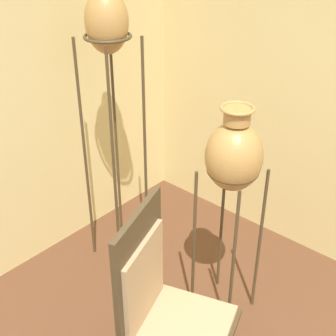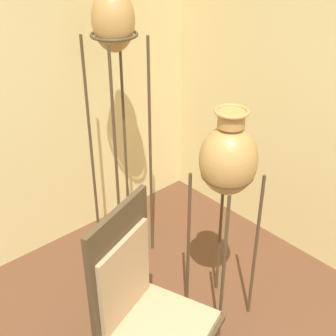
{
  "view_description": "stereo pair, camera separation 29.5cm",
  "coord_description": "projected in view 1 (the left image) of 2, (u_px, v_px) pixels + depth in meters",
  "views": [
    {
      "loc": [
        -0.72,
        -0.45,
        2.39
      ],
      "look_at": [
        1.19,
        1.24,
        0.91
      ],
      "focal_mm": 50.0,
      "sensor_mm": 36.0,
      "label": 1
    },
    {
      "loc": [
        -0.52,
        -0.66,
        2.39
      ],
      "look_at": [
        1.19,
        1.24,
        0.91
      ],
      "focal_mm": 50.0,
      "sensor_mm": 36.0,
      "label": 2
    }
  ],
  "objects": [
    {
      "name": "chair",
      "position": [
        164.0,
        306.0,
        2.33
      ],
      "size": [
        0.65,
        0.63,
        1.16
      ],
      "rotation": [
        0.0,
        0.0,
        0.34
      ],
      "color": "#473823",
      "rests_on": "ground_plane"
    },
    {
      "name": "vase_stand_tall",
      "position": [
        107.0,
        33.0,
        2.81
      ],
      "size": [
        0.31,
        0.31,
        2.04
      ],
      "color": "#473823",
      "rests_on": "ground_plane"
    },
    {
      "name": "vase_stand_medium",
      "position": [
        234.0,
        158.0,
        2.59
      ],
      "size": [
        0.32,
        0.32,
        1.44
      ],
      "color": "#473823",
      "rests_on": "ground_plane"
    }
  ]
}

